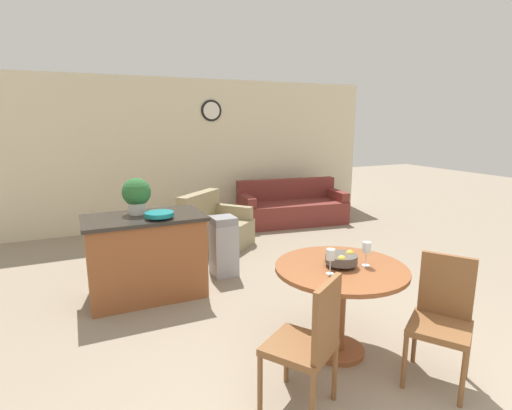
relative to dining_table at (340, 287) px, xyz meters
The scene contains 13 objects.
wall_back 4.89m from the dining_table, 91.68° to the left, with size 8.00×0.09×2.70m.
dining_table is the anchor object (origin of this frame).
dining_chair_near_left 0.78m from the dining_table, 140.79° to the right, with size 0.58×0.58×0.96m.
dining_chair_near_right 0.78m from the dining_table, 50.79° to the right, with size 0.58×0.58×0.96m.
fruit_bowl 0.24m from the dining_table, 139.14° to the left, with size 0.26×0.26×0.13m.
wine_glass_left 0.39m from the dining_table, 151.21° to the right, with size 0.07×0.07×0.20m.
wine_glass_right 0.39m from the dining_table, 20.64° to the right, with size 0.07×0.07×0.20m.
kitchen_island 2.24m from the dining_table, 124.87° to the left, with size 1.28×0.74×0.93m.
teal_bowl 2.04m from the dining_table, 124.77° to the left, with size 0.30×0.30×0.07m.
potted_plant 2.43m from the dining_table, 123.88° to the left, with size 0.31×0.31×0.40m.
trash_bin 2.09m from the dining_table, 97.54° to the left, with size 0.30×0.30×0.77m.
couch 4.45m from the dining_table, 65.46° to the left, with size 2.10×1.12×0.81m.
armchair 3.19m from the dining_table, 90.19° to the left, with size 1.26×1.25×0.85m.
Camera 1 is at (-1.78, -1.63, 1.95)m, focal length 28.00 mm.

